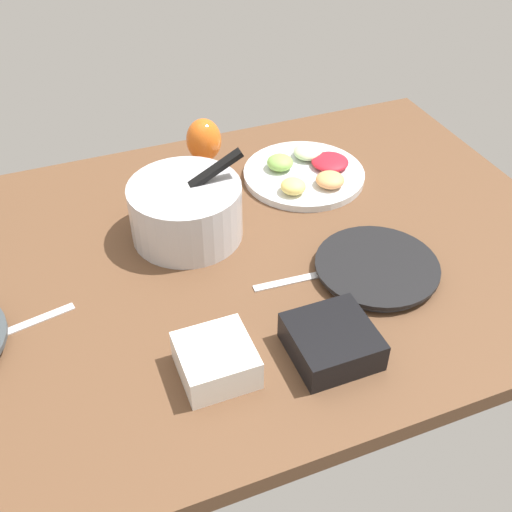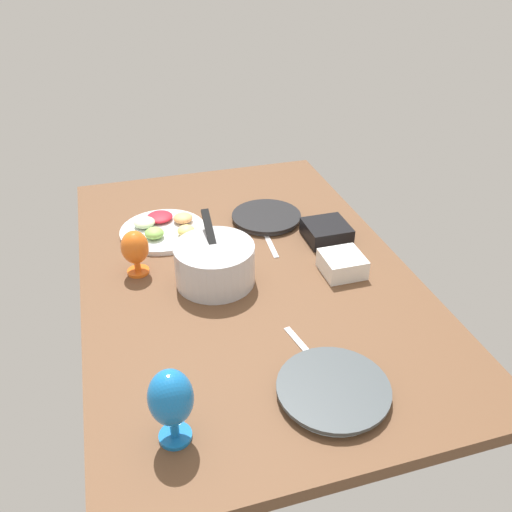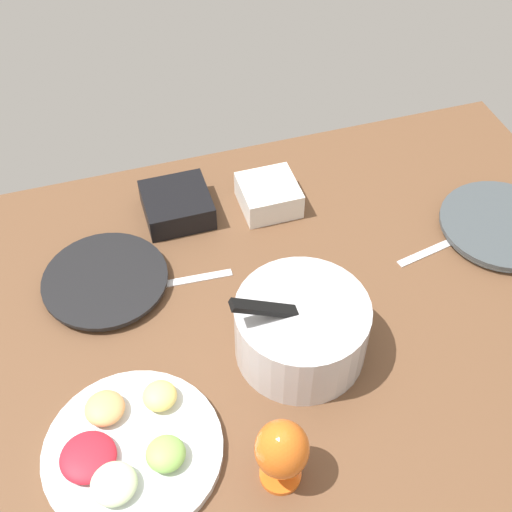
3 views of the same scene
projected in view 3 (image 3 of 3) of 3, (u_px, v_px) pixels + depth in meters
ground_plane at (264, 318)px, 136.05cm from camera, size 160.00×104.00×4.00cm
dinner_plate_left at (501, 226)px, 149.06cm from camera, size 27.68×27.68×2.72cm
dinner_plate_right at (106, 281)px, 138.45cm from camera, size 26.15×26.15×2.38cm
mixing_bowl at (301, 328)px, 123.30cm from camera, size 25.94×24.94×19.24cm
fruit_platter at (130, 448)px, 112.92cm from camera, size 30.90×30.90×5.42cm
hurricane_glass_orange at (282, 451)px, 104.71cm from camera, size 8.79×8.79×15.22cm
square_bowl_white at (269, 194)px, 153.07cm from camera, size 12.90×12.90×6.39cm
square_bowl_black at (177, 204)px, 151.20cm from camera, size 14.91×14.91×5.98cm
fork_by_left_plate at (433, 250)px, 145.78cm from camera, size 18.01×5.28×0.60cm
fork_by_right_plate at (190, 279)px, 140.03cm from camera, size 18.08×2.96×0.60cm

